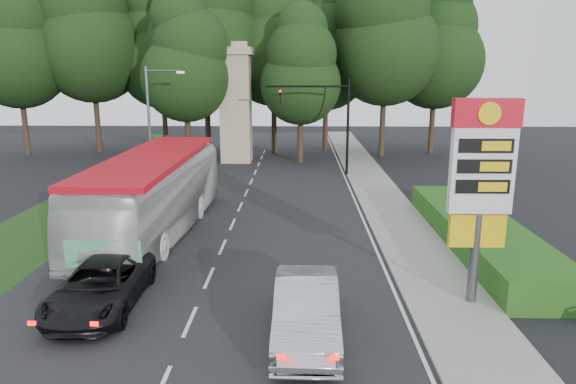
{
  "coord_description": "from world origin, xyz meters",
  "views": [
    {
      "loc": [
        3.38,
        -14.11,
        7.64
      ],
      "look_at": [
        2.89,
        9.03,
        2.2
      ],
      "focal_mm": 32.0,
      "sensor_mm": 36.0,
      "label": 1
    }
  ],
  "objects_px": {
    "monument": "(236,102)",
    "sedan_silver": "(306,310)",
    "streetlight_signs": "(152,118)",
    "transit_bus": "(155,195)",
    "suv_charcoal": "(101,286)",
    "gas_station_pylon": "(482,175)",
    "traffic_signal_mast": "(330,113)"
  },
  "relations": [
    {
      "from": "gas_station_pylon",
      "to": "traffic_signal_mast",
      "type": "distance_m",
      "value": 22.29
    },
    {
      "from": "streetlight_signs",
      "to": "suv_charcoal",
      "type": "distance_m",
      "value": 21.16
    },
    {
      "from": "gas_station_pylon",
      "to": "transit_bus",
      "type": "relative_size",
      "value": 0.5
    },
    {
      "from": "gas_station_pylon",
      "to": "streetlight_signs",
      "type": "bearing_deg",
      "value": 128.96
    },
    {
      "from": "transit_bus",
      "to": "sedan_silver",
      "type": "height_order",
      "value": "transit_bus"
    },
    {
      "from": "transit_bus",
      "to": "suv_charcoal",
      "type": "distance_m",
      "value": 8.1
    },
    {
      "from": "traffic_signal_mast",
      "to": "monument",
      "type": "xyz_separation_m",
      "value": [
        -7.68,
        6.0,
        0.43
      ]
    },
    {
      "from": "sedan_silver",
      "to": "monument",
      "type": "bearing_deg",
      "value": 101.1
    },
    {
      "from": "streetlight_signs",
      "to": "sedan_silver",
      "type": "bearing_deg",
      "value": -64.6
    },
    {
      "from": "gas_station_pylon",
      "to": "transit_bus",
      "type": "xyz_separation_m",
      "value": [
        -12.7,
        7.54,
        -2.54
      ]
    },
    {
      "from": "streetlight_signs",
      "to": "sedan_silver",
      "type": "xyz_separation_m",
      "value": [
        10.61,
        -22.35,
        -3.57
      ]
    },
    {
      "from": "gas_station_pylon",
      "to": "monument",
      "type": "distance_m",
      "value": 30.17
    },
    {
      "from": "traffic_signal_mast",
      "to": "sedan_silver",
      "type": "relative_size",
      "value": 1.36
    },
    {
      "from": "gas_station_pylon",
      "to": "suv_charcoal",
      "type": "distance_m",
      "value": 12.89
    },
    {
      "from": "transit_bus",
      "to": "suv_charcoal",
      "type": "relative_size",
      "value": 2.53
    },
    {
      "from": "gas_station_pylon",
      "to": "monument",
      "type": "height_order",
      "value": "monument"
    },
    {
      "from": "gas_station_pylon",
      "to": "sedan_silver",
      "type": "bearing_deg",
      "value": -157.3
    },
    {
      "from": "sedan_silver",
      "to": "traffic_signal_mast",
      "type": "bearing_deg",
      "value": 85.77
    },
    {
      "from": "gas_station_pylon",
      "to": "streetlight_signs",
      "type": "relative_size",
      "value": 0.86
    },
    {
      "from": "monument",
      "to": "sedan_silver",
      "type": "relative_size",
      "value": 1.9
    },
    {
      "from": "sedan_silver",
      "to": "streetlight_signs",
      "type": "bearing_deg",
      "value": 116.0
    },
    {
      "from": "monument",
      "to": "transit_bus",
      "type": "distance_m",
      "value": 20.76
    },
    {
      "from": "gas_station_pylon",
      "to": "suv_charcoal",
      "type": "height_order",
      "value": "gas_station_pylon"
    },
    {
      "from": "monument",
      "to": "transit_bus",
      "type": "relative_size",
      "value": 0.73
    },
    {
      "from": "monument",
      "to": "sedan_silver",
      "type": "distance_m",
      "value": 31.14
    },
    {
      "from": "gas_station_pylon",
      "to": "transit_bus",
      "type": "bearing_deg",
      "value": 149.29
    },
    {
      "from": "traffic_signal_mast",
      "to": "streetlight_signs",
      "type": "height_order",
      "value": "streetlight_signs"
    },
    {
      "from": "gas_station_pylon",
      "to": "monument",
      "type": "bearing_deg",
      "value": 111.8
    },
    {
      "from": "monument",
      "to": "suv_charcoal",
      "type": "height_order",
      "value": "monument"
    },
    {
      "from": "traffic_signal_mast",
      "to": "transit_bus",
      "type": "relative_size",
      "value": 0.52
    },
    {
      "from": "transit_bus",
      "to": "suv_charcoal",
      "type": "height_order",
      "value": "transit_bus"
    },
    {
      "from": "suv_charcoal",
      "to": "gas_station_pylon",
      "type": "bearing_deg",
      "value": 0.94
    }
  ]
}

